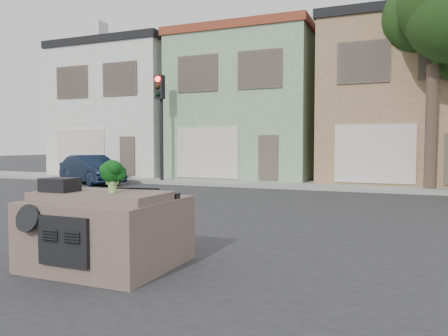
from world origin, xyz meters
The scene contains 12 objects.
ground_plane centered at (0.00, 0.00, 0.00)m, with size 120.00×120.00×0.00m, color #303033.
sidewalk centered at (0.00, 10.50, 0.07)m, with size 40.00×3.00×0.15m, color gray.
townhouse_white centered at (-11.00, 14.50, 3.77)m, with size 7.20×8.20×7.55m, color white.
townhouse_mint centered at (-3.50, 14.50, 3.77)m, with size 7.20×8.20×7.55m, color #89AE87.
townhouse_tan centered at (4.00, 14.50, 3.77)m, with size 7.20×8.20×7.55m, color #9D7B56.
navy_sedan centered at (-9.34, 8.03, 0.00)m, with size 1.42×4.07×1.34m, color #131E34.
traffic_signal centered at (-6.50, 9.50, 2.55)m, with size 0.40×0.40×5.10m, color black.
tree_near centered at (5.00, 9.80, 4.25)m, with size 4.40×4.00×8.50m, color #1D3C15.
car_dashboard centered at (0.00, -3.00, 0.56)m, with size 2.00×1.80×1.12m, color #6E594F.
instrument_hump centered at (-0.58, -3.35, 1.22)m, with size 0.48×0.38×0.20m, color black.
wiper_arm centered at (0.28, -2.62, 1.13)m, with size 0.70×0.03×0.02m, color black.
broccoli centered at (0.24, -3.20, 1.36)m, with size 0.39×0.39×0.48m, color #09350D.
Camera 1 is at (4.07, -8.31, 1.80)m, focal length 35.00 mm.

